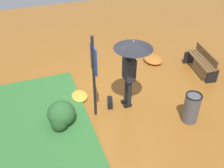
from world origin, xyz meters
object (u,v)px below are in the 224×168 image
at_px(park_bench, 202,61).
at_px(info_sign_post, 94,69).
at_px(person_with_umbrella, 131,58).
at_px(trash_bin, 191,108).
at_px(handbag, 110,102).

bearing_deg(park_bench, info_sign_post, -78.17).
xyz_separation_m(info_sign_post, park_bench, (-0.81, 3.89, -1.04)).
height_order(person_with_umbrella, trash_bin, person_with_umbrella).
bearing_deg(info_sign_post, park_bench, 101.83).
distance_m(info_sign_post, handbag, 1.41).
height_order(info_sign_post, trash_bin, info_sign_post).
height_order(person_with_umbrella, info_sign_post, info_sign_post).
height_order(info_sign_post, handbag, info_sign_post).
xyz_separation_m(person_with_umbrella, park_bench, (-0.81, 2.92, -1.15)).
bearing_deg(trash_bin, person_with_umbrella, -130.22).
bearing_deg(person_with_umbrella, info_sign_post, -89.59).
bearing_deg(handbag, info_sign_post, -68.71).
height_order(person_with_umbrella, park_bench, person_with_umbrella).
xyz_separation_m(info_sign_post, handbag, (-0.18, 0.46, -1.32)).
distance_m(person_with_umbrella, park_bench, 3.24).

